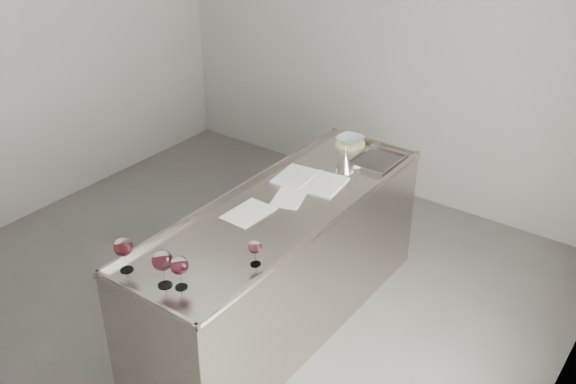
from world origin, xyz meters
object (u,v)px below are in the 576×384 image
Objects in this scene: ceramic_bowl at (350,140)px; wine_funnel at (345,163)px; wine_glass_left at (123,248)px; wine_glass_right at (179,266)px; counter at (283,265)px; wine_glass_small at (255,248)px; notebook at (310,180)px; wine_glass_middle at (162,261)px.

wine_funnel is at bearing -63.88° from ceramic_bowl.
wine_glass_left reaches higher than wine_glass_right.
wine_glass_small is at bearing -66.58° from counter.
wine_glass_small is (0.26, -0.61, 0.58)m from counter.
wine_funnel reaches higher than wine_glass_small.
wine_glass_left reaches higher than notebook.
ceramic_bowl is (-0.40, 1.66, -0.07)m from wine_glass_small.
counter is 0.88m from wine_glass_small.
notebook is (-0.05, 1.42, -0.15)m from wine_glass_middle.
wine_glass_left is at bearing -105.38° from notebook.
counter is 4.91× the size of notebook.
notebook is at bearing -83.01° from ceramic_bowl.
wine_glass_middle is 1.08× the size of wine_funnel.
wine_funnel is at bearing 87.93° from wine_glass_middle.
notebook is (0.22, 1.45, -0.14)m from wine_glass_left.
wine_glass_left is at bearing -174.29° from wine_glass_middle.
wine_funnel is (-0.02, 1.66, -0.07)m from wine_glass_right.
ceramic_bowl reaches higher than notebook.
wine_glass_left is at bearing -100.87° from wine_funnel.
wine_glass_left reaches higher than ceramic_bowl.
ceramic_bowl is (-0.13, 1.05, 0.51)m from counter.
wine_glass_small reaches higher than notebook.
wine_glass_left is 0.36m from wine_glass_right.
wine_glass_right reaches higher than ceramic_bowl.
wine_glass_left reaches higher than wine_glass_small.
counter is 1.21m from wine_glass_middle.
wine_glass_small is 0.32× the size of notebook.
wine_glass_left is at bearing -169.43° from wine_glass_right.
wine_glass_right is 0.96× the size of ceramic_bowl.
ceramic_bowl is 0.43m from wine_funnel.
counter reaches higher than notebook.
wine_glass_small is 1.05m from notebook.
notebook is (-0.13, 1.39, -0.13)m from wine_glass_right.
wine_glass_left is 1.34× the size of wine_glass_small.
notebook is at bearing 91.92° from wine_glass_middle.
wine_glass_right is 1.40m from notebook.
wine_glass_right reaches higher than counter.
wine_funnel is (0.19, -0.39, 0.02)m from ceramic_bowl.
wine_glass_small is 0.76× the size of wine_funnel.
notebook is at bearing 97.77° from counter.
wine_glass_middle is (-0.00, -1.04, 0.62)m from counter.
wine_glass_middle reaches higher than wine_funnel.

